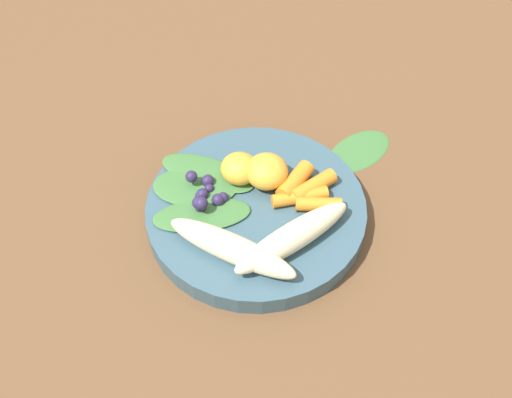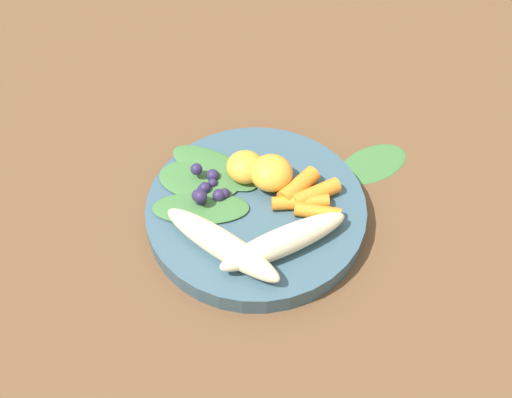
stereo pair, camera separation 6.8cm
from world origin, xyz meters
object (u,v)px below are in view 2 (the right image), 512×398
at_px(bowl, 256,212).
at_px(kale_leaf_stray, 373,162).
at_px(orange_segment_near, 245,167).
at_px(banana_peeled_left, 284,241).
at_px(banana_peeled_right, 223,245).

xyz_separation_m(bowl, kale_leaf_stray, (0.14, -0.09, -0.01)).
relative_size(bowl, orange_segment_near, 5.71).
bearing_deg(banana_peeled_left, kale_leaf_stray, 24.19).
distance_m(bowl, banana_peeled_right, 0.08).
bearing_deg(orange_segment_near, banana_peeled_left, -129.26).
bearing_deg(kale_leaf_stray, orange_segment_near, 163.70).
relative_size(banana_peeled_left, orange_segment_near, 3.39).
bearing_deg(banana_peeled_right, banana_peeled_left, 40.95).
height_order(banana_peeled_left, orange_segment_near, orange_segment_near).
distance_m(bowl, banana_peeled_left, 0.07).
bearing_deg(banana_peeled_right, kale_leaf_stray, 76.74).
bearing_deg(bowl, banana_peeled_right, -178.94).
xyz_separation_m(orange_segment_near, kale_leaf_stray, (0.11, -0.12, -0.04)).
relative_size(banana_peeled_left, banana_peeled_right, 1.00).
distance_m(bowl, kale_leaf_stray, 0.17).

